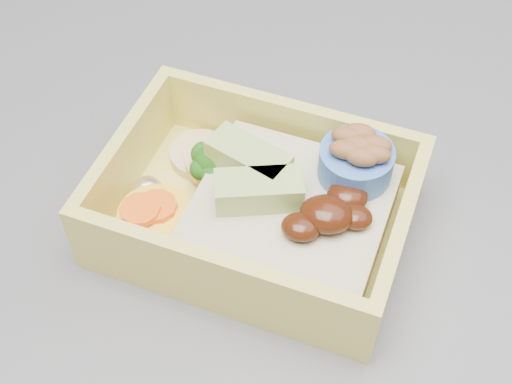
# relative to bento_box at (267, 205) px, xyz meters

# --- Properties ---
(bento_box) EXTENTS (0.18, 0.14, 0.06)m
(bento_box) POSITION_rel_bento_box_xyz_m (0.00, 0.00, 0.00)
(bento_box) COLOR #E4D55E
(bento_box) RESTS_ON island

